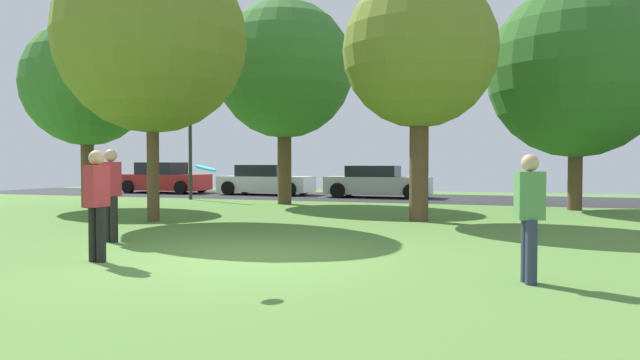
% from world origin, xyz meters
% --- Properties ---
extents(ground_plane, '(44.00, 44.00, 0.00)m').
position_xyz_m(ground_plane, '(0.00, 0.00, 0.00)').
color(ground_plane, '#547F38').
extents(road_strip, '(44.00, 6.40, 0.01)m').
position_xyz_m(road_strip, '(0.00, 16.00, 0.00)').
color(road_strip, '#28282B').
rests_on(road_strip, ground_plane).
extents(maple_tree_near, '(4.94, 4.94, 7.32)m').
position_xyz_m(maple_tree_near, '(-3.91, 11.09, 4.83)').
color(maple_tree_near, brown).
rests_on(maple_tree_near, ground_plane).
extents(birch_tree_lone, '(3.93, 3.93, 6.31)m').
position_xyz_m(birch_tree_lone, '(1.61, 6.71, 4.32)').
color(birch_tree_lone, brown).
rests_on(birch_tree_lone, ground_plane).
extents(oak_tree_right, '(4.77, 4.77, 7.02)m').
position_xyz_m(oak_tree_right, '(-4.78, 4.44, 4.62)').
color(oak_tree_right, brown).
rests_on(oak_tree_right, ground_plane).
extents(oak_tree_center, '(5.45, 5.45, 7.10)m').
position_xyz_m(oak_tree_center, '(5.74, 11.63, 4.37)').
color(oak_tree_center, brown).
rests_on(oak_tree_center, ground_plane).
extents(maple_tree_far, '(4.15, 4.15, 6.21)m').
position_xyz_m(maple_tree_far, '(-9.58, 7.58, 4.12)').
color(maple_tree_far, brown).
rests_on(maple_tree_far, ground_plane).
extents(person_catcher, '(0.37, 0.31, 1.60)m').
position_xyz_m(person_catcher, '(4.08, -0.41, 0.87)').
color(person_catcher, '#2D334C').
rests_on(person_catcher, ground_plane).
extents(person_bystander, '(0.30, 0.36, 1.74)m').
position_xyz_m(person_bystander, '(-3.23, 0.93, 0.97)').
color(person_bystander, black).
rests_on(person_bystander, ground_plane).
extents(person_walking, '(0.30, 0.34, 1.68)m').
position_xyz_m(person_walking, '(-2.02, -0.88, 0.93)').
color(person_walking, black).
rests_on(person_walking, ground_plane).
extents(frisbee_disc, '(0.30, 0.31, 0.09)m').
position_xyz_m(frisbee_disc, '(0.30, -1.67, 1.42)').
color(frisbee_disc, '#2DB2E0').
extents(parked_car_red, '(4.25, 2.08, 1.51)m').
position_xyz_m(parked_car_red, '(-12.48, 16.26, 0.68)').
color(parked_car_red, '#B21E1E').
rests_on(parked_car_red, ground_plane).
extents(parked_car_white, '(4.35, 1.93, 1.39)m').
position_xyz_m(parked_car_white, '(-7.05, 16.34, 0.64)').
color(parked_car_white, white).
rests_on(parked_car_white, ground_plane).
extents(parked_car_silver, '(4.45, 1.92, 1.37)m').
position_xyz_m(parked_car_silver, '(-1.62, 15.95, 0.63)').
color(parked_car_silver, '#B7B7BC').
rests_on(parked_car_silver, ground_plane).
extents(street_lamp_post, '(0.14, 0.14, 4.50)m').
position_xyz_m(street_lamp_post, '(-8.49, 12.20, 2.25)').
color(street_lamp_post, '#2D2D33').
rests_on(street_lamp_post, ground_plane).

